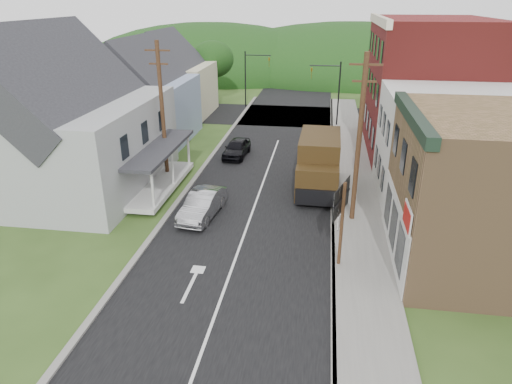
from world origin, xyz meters
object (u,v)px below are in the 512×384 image
at_px(silver_sedan, 203,205).
at_px(warning_sign, 339,206).
at_px(delivery_van, 319,164).
at_px(dark_sedan, 237,148).
at_px(route_sign_cluster, 341,212).

height_order(silver_sedan, warning_sign, warning_sign).
distance_m(silver_sedan, warning_sign, 7.55).
height_order(silver_sedan, delivery_van, delivery_van).
bearing_deg(silver_sedan, delivery_van, 44.40).
distance_m(silver_sedan, dark_sedan, 10.55).
xyz_separation_m(delivery_van, warning_sign, (1.18, -5.76, -0.15)).
distance_m(route_sign_cluster, warning_sign, 3.39).
bearing_deg(delivery_van, dark_sedan, 138.91).
bearing_deg(route_sign_cluster, silver_sedan, 168.91).
distance_m(delivery_van, route_sign_cluster, 9.07).
bearing_deg(warning_sign, silver_sedan, -172.46).
relative_size(silver_sedan, dark_sedan, 1.10).
relative_size(silver_sedan, warning_sign, 1.92).
bearing_deg(dark_sedan, silver_sedan, -85.57).
bearing_deg(dark_sedan, delivery_van, -37.85).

